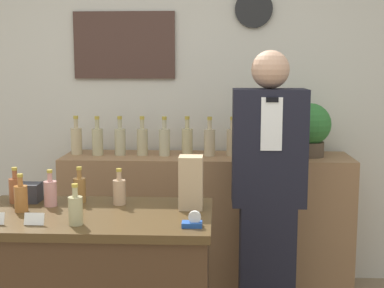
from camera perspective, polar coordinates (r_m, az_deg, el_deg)
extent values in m
cube|color=beige|center=(4.03, -1.79, 4.48)|extent=(5.20, 0.06, 2.70)
cube|color=#432C24|center=(4.03, -7.24, 10.41)|extent=(0.75, 0.02, 0.49)
cylinder|color=black|center=(3.99, 6.61, 14.13)|extent=(0.27, 0.03, 0.27)
cube|color=#8E6642|center=(3.89, 1.53, -8.48)|extent=(2.02, 0.46, 0.99)
cube|color=#463219|center=(2.66, -10.61, -7.66)|extent=(1.16, 0.66, 0.04)
cube|color=black|center=(3.41, 7.93, -12.79)|extent=(0.33, 0.26, 0.80)
cube|color=black|center=(3.22, 8.20, -0.33)|extent=(0.43, 0.26, 0.69)
cube|color=white|center=(3.07, 8.49, 2.11)|extent=(0.12, 0.01, 0.30)
cube|color=black|center=(3.05, 8.55, 4.69)|extent=(0.07, 0.01, 0.03)
sphere|color=tan|center=(3.18, 8.37, 7.87)|extent=(0.23, 0.23, 0.23)
cylinder|color=#4C3D2D|center=(3.82, 12.38, -0.54)|extent=(0.20, 0.20, 0.10)
sphere|color=#2D6B2D|center=(3.80, 12.46, 2.08)|extent=(0.29, 0.29, 0.29)
cube|color=tan|center=(2.66, -0.12, -4.13)|extent=(0.12, 0.11, 0.27)
cube|color=#1E4799|center=(2.39, 0.00, -8.56)|extent=(0.09, 0.06, 0.02)
cylinder|color=silver|center=(2.38, 0.29, -7.80)|extent=(0.06, 0.02, 0.06)
cube|color=white|center=(2.51, -16.47, -7.68)|extent=(0.09, 0.02, 0.06)
cube|color=#2D2D33|center=(2.93, -16.95, -4.98)|extent=(0.11, 0.11, 0.10)
cylinder|color=brown|center=(2.93, -18.32, -4.75)|extent=(0.06, 0.06, 0.13)
cylinder|color=brown|center=(2.91, -18.40, -3.10)|extent=(0.02, 0.02, 0.04)
cylinder|color=#B29933|center=(2.91, -18.43, -2.52)|extent=(0.03, 0.03, 0.01)
cylinder|color=#A6662F|center=(2.75, -17.77, -5.58)|extent=(0.06, 0.06, 0.13)
cylinder|color=#A6662F|center=(2.73, -17.86, -3.83)|extent=(0.02, 0.02, 0.04)
cylinder|color=#B29933|center=(2.73, -17.88, -3.21)|extent=(0.03, 0.03, 0.01)
cylinder|color=tan|center=(2.81, -14.86, -5.14)|extent=(0.06, 0.06, 0.13)
cylinder|color=tan|center=(2.80, -14.93, -3.43)|extent=(0.02, 0.02, 0.04)
cylinder|color=#B29933|center=(2.79, -14.95, -2.82)|extent=(0.03, 0.03, 0.01)
cylinder|color=olive|center=(2.86, -11.90, -4.84)|extent=(0.06, 0.06, 0.13)
cylinder|color=olive|center=(2.84, -11.95, -3.15)|extent=(0.02, 0.02, 0.04)
cylinder|color=#B29933|center=(2.83, -11.97, -2.55)|extent=(0.03, 0.03, 0.01)
cylinder|color=tan|center=(2.47, -12.31, -6.97)|extent=(0.06, 0.06, 0.13)
cylinder|color=tan|center=(2.44, -12.37, -5.03)|extent=(0.02, 0.02, 0.04)
cylinder|color=#B29933|center=(2.44, -12.39, -4.34)|extent=(0.03, 0.03, 0.01)
cylinder|color=tan|center=(2.78, -7.76, -5.12)|extent=(0.06, 0.06, 0.13)
cylinder|color=tan|center=(2.76, -7.79, -3.38)|extent=(0.02, 0.02, 0.04)
cylinder|color=#B29933|center=(2.75, -7.81, -2.77)|extent=(0.03, 0.03, 0.01)
cylinder|color=tan|center=(3.91, -12.22, 0.29)|extent=(0.08, 0.08, 0.19)
cylinder|color=tan|center=(3.89, -12.28, 2.15)|extent=(0.03, 0.03, 0.07)
cylinder|color=#B29933|center=(3.89, -12.30, 2.80)|extent=(0.03, 0.03, 0.02)
cylinder|color=tan|center=(3.84, -10.04, 0.21)|extent=(0.08, 0.08, 0.19)
cylinder|color=tan|center=(3.83, -10.09, 2.11)|extent=(0.03, 0.03, 0.07)
cylinder|color=#B29933|center=(3.82, -10.11, 2.77)|extent=(0.03, 0.03, 0.02)
cylinder|color=tan|center=(3.82, -7.68, 0.23)|extent=(0.08, 0.08, 0.19)
cylinder|color=tan|center=(3.81, -7.71, 2.13)|extent=(0.03, 0.03, 0.07)
cylinder|color=#B29933|center=(3.80, -7.73, 2.80)|extent=(0.03, 0.03, 0.02)
cylinder|color=tan|center=(3.80, -5.32, 0.22)|extent=(0.08, 0.08, 0.19)
cylinder|color=tan|center=(3.78, -5.34, 2.13)|extent=(0.03, 0.03, 0.07)
cylinder|color=#B29933|center=(3.78, -5.35, 2.80)|extent=(0.03, 0.03, 0.02)
cylinder|color=tan|center=(3.77, -2.95, 0.17)|extent=(0.08, 0.08, 0.19)
cylinder|color=tan|center=(3.75, -2.97, 2.10)|extent=(0.03, 0.03, 0.07)
cylinder|color=#B29933|center=(3.75, -2.97, 2.78)|extent=(0.03, 0.03, 0.02)
cylinder|color=tan|center=(3.78, -0.52, 0.21)|extent=(0.08, 0.08, 0.19)
cylinder|color=tan|center=(3.76, -0.52, 2.14)|extent=(0.03, 0.03, 0.07)
cylinder|color=#B29933|center=(3.76, -0.52, 2.81)|extent=(0.03, 0.03, 0.02)
cylinder|color=tan|center=(3.75, 1.88, 0.14)|extent=(0.08, 0.08, 0.19)
cylinder|color=tan|center=(3.73, 1.89, 2.08)|extent=(0.03, 0.03, 0.07)
cylinder|color=#B29933|center=(3.73, 1.90, 2.76)|extent=(0.03, 0.03, 0.02)
cylinder|color=tan|center=(3.76, 4.31, 0.14)|extent=(0.08, 0.08, 0.19)
cylinder|color=tan|center=(3.74, 4.33, 2.07)|extent=(0.03, 0.03, 0.07)
cylinder|color=#B29933|center=(3.74, 4.34, 2.75)|extent=(0.03, 0.03, 0.02)
cylinder|color=tan|center=(3.78, 6.71, 0.16)|extent=(0.08, 0.08, 0.19)
cylinder|color=tan|center=(3.77, 6.74, 2.08)|extent=(0.03, 0.03, 0.07)
cylinder|color=#B29933|center=(3.76, 6.75, 2.76)|extent=(0.03, 0.03, 0.02)
cylinder|color=tan|center=(3.78, 9.12, 0.11)|extent=(0.08, 0.08, 0.19)
cylinder|color=tan|center=(3.76, 9.17, 2.03)|extent=(0.03, 0.03, 0.07)
cylinder|color=#B29933|center=(3.76, 9.19, 2.70)|extent=(0.03, 0.03, 0.02)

